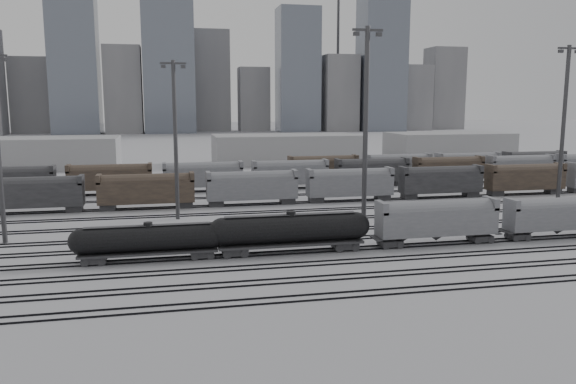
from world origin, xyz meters
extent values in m
plane|color=#BCBDC2|center=(0.00, 0.00, 0.00)|extent=(900.00, 900.00, 0.00)
cube|color=black|center=(0.00, -14.72, 0.08)|extent=(220.00, 0.07, 0.16)
cube|color=black|center=(0.00, -13.28, 0.08)|extent=(220.00, 0.07, 0.16)
cube|color=black|center=(0.00, -9.72, 0.08)|extent=(220.00, 0.07, 0.16)
cube|color=black|center=(0.00, -8.28, 0.08)|extent=(220.00, 0.07, 0.16)
cube|color=black|center=(0.00, -4.72, 0.08)|extent=(220.00, 0.07, 0.16)
cube|color=black|center=(0.00, -3.28, 0.08)|extent=(220.00, 0.07, 0.16)
cube|color=black|center=(0.00, 0.28, 0.08)|extent=(220.00, 0.07, 0.16)
cube|color=black|center=(0.00, 1.72, 0.08)|extent=(220.00, 0.07, 0.16)
cube|color=black|center=(0.00, 5.28, 0.08)|extent=(220.00, 0.07, 0.16)
cube|color=black|center=(0.00, 6.72, 0.08)|extent=(220.00, 0.07, 0.16)
cube|color=black|center=(0.00, 10.28, 0.08)|extent=(220.00, 0.07, 0.16)
cube|color=black|center=(0.00, 11.72, 0.08)|extent=(220.00, 0.07, 0.16)
cube|color=black|center=(0.00, 17.28, 0.08)|extent=(220.00, 0.07, 0.16)
cube|color=black|center=(0.00, 18.72, 0.08)|extent=(220.00, 0.07, 0.16)
cube|color=black|center=(0.00, 24.28, 0.08)|extent=(220.00, 0.07, 0.16)
cube|color=black|center=(0.00, 25.72, 0.08)|extent=(220.00, 0.07, 0.16)
cube|color=black|center=(0.00, 31.28, 0.08)|extent=(220.00, 0.07, 0.16)
cube|color=black|center=(0.00, 32.72, 0.08)|extent=(220.00, 0.07, 0.16)
cube|color=black|center=(0.00, 39.28, 0.08)|extent=(220.00, 0.07, 0.16)
cube|color=black|center=(0.00, 40.72, 0.08)|extent=(220.00, 0.07, 0.16)
cube|color=black|center=(0.00, 47.28, 0.08)|extent=(220.00, 0.07, 0.16)
cube|color=black|center=(0.00, 48.72, 0.08)|extent=(220.00, 0.07, 0.16)
cube|color=black|center=(0.00, 55.28, 0.08)|extent=(220.00, 0.07, 0.16)
cube|color=black|center=(0.00, 56.72, 0.08)|extent=(220.00, 0.07, 0.16)
cube|color=#252528|center=(-30.48, 1.00, 0.52)|extent=(2.44, 1.97, 0.66)
cube|color=#252528|center=(-19.22, 1.00, 0.52)|extent=(2.44, 1.97, 0.66)
cube|color=#252528|center=(-24.85, 1.00, 0.98)|extent=(14.54, 2.53, 0.23)
cylinder|color=black|center=(-24.85, 1.00, 2.49)|extent=(13.60, 2.72, 2.72)
sphere|color=black|center=(-31.65, 1.00, 2.49)|extent=(2.72, 2.72, 2.72)
sphere|color=black|center=(-18.05, 1.00, 2.49)|extent=(2.72, 2.72, 2.72)
cylinder|color=black|center=(-24.85, 1.00, 3.99)|extent=(0.94, 0.94, 0.47)
cube|color=#252528|center=(-24.85, 1.00, 3.89)|extent=(13.13, 0.84, 0.06)
cube|color=#252528|center=(-15.64, 1.00, 0.58)|extent=(2.76, 2.23, 0.74)
cube|color=#252528|center=(-2.91, 1.00, 0.58)|extent=(2.76, 2.23, 0.74)
cube|color=#252528|center=(-9.28, 1.00, 1.11)|extent=(16.45, 2.86, 0.27)
cylinder|color=black|center=(-9.28, 1.00, 2.81)|extent=(15.39, 3.08, 3.08)
sphere|color=black|center=(-16.97, 1.00, 2.81)|extent=(3.08, 3.08, 3.08)
sphere|color=black|center=(-1.58, 1.00, 2.81)|extent=(3.08, 3.08, 3.08)
cylinder|color=black|center=(-9.28, 1.00, 4.51)|extent=(1.06, 1.06, 0.53)
cube|color=#252528|center=(-9.28, 1.00, 4.40)|extent=(14.85, 0.95, 0.06)
cube|color=#252528|center=(2.64, 1.00, 0.54)|extent=(2.53, 2.05, 0.68)
cube|color=#252528|center=(14.33, 1.00, 0.54)|extent=(2.53, 2.05, 0.68)
cube|color=gray|center=(8.49, 1.00, 2.83)|extent=(14.61, 2.92, 3.12)
cylinder|color=gray|center=(8.49, 1.00, 3.99)|extent=(13.25, 2.83, 2.83)
cube|color=gray|center=(1.47, 1.00, 4.77)|extent=(0.68, 2.92, 1.36)
cube|color=gray|center=(15.50, 1.00, 4.77)|extent=(0.68, 2.92, 1.36)
cone|color=#252528|center=(8.49, 1.00, 0.93)|extent=(2.34, 2.34, 0.88)
cube|color=#252528|center=(19.47, 1.00, 0.51)|extent=(2.39, 1.93, 0.64)
cube|color=gray|center=(24.99, 1.00, 2.67)|extent=(13.79, 2.76, 2.94)
cylinder|color=gray|center=(24.99, 1.00, 3.77)|extent=(12.50, 2.67, 2.67)
cube|color=gray|center=(18.37, 1.00, 4.50)|extent=(0.64, 2.76, 1.29)
cone|color=#252528|center=(24.99, 1.00, 0.87)|extent=(2.21, 2.21, 0.83)
cube|color=#39393C|center=(-40.78, 12.84, 21.71)|extent=(0.63, 0.45, 0.45)
cylinder|color=#39393C|center=(-21.36, 22.76, 11.35)|extent=(0.58, 0.58, 22.69)
cube|color=#39393C|center=(-21.36, 22.76, 22.24)|extent=(3.63, 0.27, 0.27)
cube|color=#39393C|center=(-22.72, 22.76, 21.78)|extent=(0.64, 0.45, 0.45)
cube|color=#39393C|center=(-20.00, 22.76, 21.78)|extent=(0.64, 0.45, 0.45)
cylinder|color=#39393C|center=(4.57, 15.38, 13.54)|extent=(0.69, 0.69, 27.08)
cube|color=#39393C|center=(4.57, 15.38, 26.54)|extent=(4.33, 0.32, 0.32)
cube|color=#39393C|center=(2.94, 15.38, 26.00)|extent=(0.76, 0.54, 0.54)
cube|color=#39393C|center=(6.19, 15.38, 26.00)|extent=(0.76, 0.54, 0.54)
cylinder|color=#39393C|center=(42.79, 23.85, 13.10)|extent=(0.67, 0.67, 26.20)
cube|color=#39393C|center=(42.79, 23.85, 25.68)|extent=(4.19, 0.31, 0.31)
cube|color=#39393C|center=(41.22, 23.85, 25.15)|extent=(0.73, 0.52, 0.52)
cube|color=#252528|center=(-43.00, 32.00, 2.80)|extent=(15.00, 3.00, 5.60)
cube|color=brown|center=(-26.00, 32.00, 2.80)|extent=(15.00, 3.00, 5.60)
cube|color=gray|center=(-9.00, 32.00, 2.80)|extent=(15.00, 3.00, 5.60)
cube|color=gray|center=(8.00, 32.00, 2.80)|extent=(15.00, 3.00, 5.60)
cube|color=#252528|center=(25.00, 32.00, 2.80)|extent=(15.00, 3.00, 5.60)
cube|color=brown|center=(42.00, 32.00, 2.80)|extent=(15.00, 3.00, 5.60)
cube|color=#252528|center=(-50.00, 48.00, 2.80)|extent=(15.00, 3.00, 5.60)
cube|color=brown|center=(-33.00, 48.00, 2.80)|extent=(15.00, 3.00, 5.60)
cube|color=gray|center=(-16.00, 48.00, 2.80)|extent=(15.00, 3.00, 5.60)
cube|color=gray|center=(1.00, 48.00, 2.80)|extent=(15.00, 3.00, 5.60)
cube|color=#252528|center=(18.00, 48.00, 2.80)|extent=(15.00, 3.00, 5.60)
cube|color=brown|center=(35.00, 48.00, 2.80)|extent=(15.00, 3.00, 5.60)
cube|color=gray|center=(52.00, 48.00, 2.80)|extent=(15.00, 3.00, 5.60)
cube|color=brown|center=(10.00, 56.00, 2.80)|extent=(15.00, 3.00, 5.60)
cube|color=gray|center=(27.00, 56.00, 2.80)|extent=(15.00, 3.00, 5.60)
cube|color=gray|center=(44.00, 56.00, 2.80)|extent=(15.00, 3.00, 5.60)
cube|color=#252528|center=(61.00, 56.00, 2.80)|extent=(15.00, 3.00, 5.60)
cube|color=#959597|center=(-60.00, 95.00, 4.00)|extent=(50.00, 18.00, 8.00)
cube|color=#959597|center=(10.00, 95.00, 4.00)|extent=(40.00, 18.00, 8.00)
cube|color=#959597|center=(60.00, 95.00, 4.00)|extent=(35.00, 18.00, 8.00)
cube|color=gray|center=(-95.00, 280.00, 21.00)|extent=(22.00, 17.60, 42.00)
cube|color=slate|center=(-70.00, 280.00, 40.00)|extent=(25.00, 20.00, 80.00)
cube|color=gray|center=(-45.00, 280.00, 24.00)|extent=(20.00, 16.00, 48.00)
cube|color=slate|center=(-20.00, 280.00, 47.50)|extent=(28.00, 22.40, 95.00)
cube|color=gray|center=(5.00, 280.00, 30.00)|extent=(22.00, 17.60, 60.00)
cube|color=gray|center=(30.00, 280.00, 19.00)|extent=(18.00, 14.40, 38.00)
cube|color=slate|center=(55.00, 280.00, 36.00)|extent=(24.00, 19.20, 72.00)
cube|color=gray|center=(80.00, 280.00, 22.50)|extent=(20.00, 16.00, 45.00)
cube|color=slate|center=(105.00, 280.00, 44.00)|extent=(26.00, 20.80, 88.00)
cube|color=gray|center=(130.00, 280.00, 20.00)|extent=(18.00, 14.40, 40.00)
cube|color=gray|center=(155.00, 280.00, 26.00)|extent=(22.00, 17.60, 52.00)
cylinder|color=#39393C|center=(-30.00, 305.00, 50.00)|extent=(1.80, 1.80, 100.00)
cylinder|color=#39393C|center=(90.00, 305.00, 50.00)|extent=(1.80, 1.80, 100.00)
camera|label=1|loc=(-22.64, -59.06, 16.71)|focal=35.00mm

